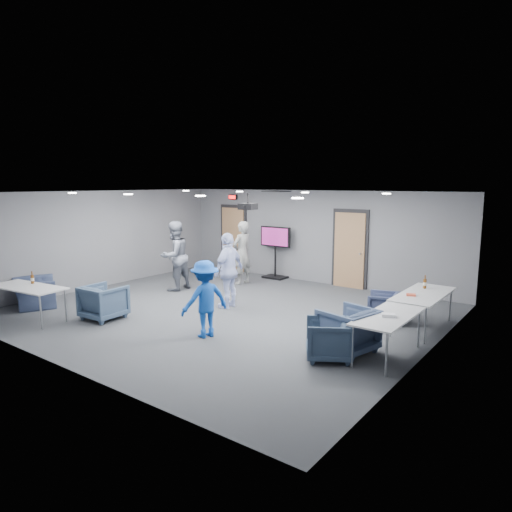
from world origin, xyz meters
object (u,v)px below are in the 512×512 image
Objects in this scene: person_d at (205,299)px; chair_front_b at (34,293)px; table_right_b at (388,318)px; person_c at (229,270)px; tv_stand at (275,249)px; bottle_right at (425,284)px; bottle_front at (32,279)px; projector at (248,206)px; person_a at (242,253)px; table_right_a at (423,295)px; chair_front_a at (104,302)px; chair_right_c at (328,339)px; person_b at (175,256)px; chair_right_b at (348,330)px; table_front_left at (28,288)px; chair_right_a at (384,307)px.

person_d is 4.81m from chair_front_b.
person_d reaches higher than table_right_b.
person_c is at bearing 78.96° from table_right_b.
bottle_right is at bearing -20.32° from tv_stand.
bottle_right reaches higher than bottle_front.
bottle_front is (-7.15, -2.31, 0.15)m from table_right_b.
person_d is 3.88× the size of projector.
person_a is 5.41m from bottle_right.
person_c is 4.24m from table_right_b.
table_right_a is 0.50m from bottle_right.
chair_front_a is 3.75m from projector.
table_right_a reaches higher than chair_right_c.
person_d is 0.86× the size of table_right_b.
person_b is at bearing 95.43° from table_right_a.
bottle_right reaches higher than chair_right_b.
person_c reaches higher than table_front_left.
bottle_front is (-3.96, -1.25, 0.09)m from person_d.
chair_right_c is 2.70m from table_right_a.
bottle_right is at bearing 136.70° from chair_right_c.
bottle_right is (5.37, -0.63, -0.08)m from person_a.
chair_right_a is at bearing -148.80° from chair_front_a.
person_d is 1.43× the size of chair_front_b.
chair_right_a is 0.37× the size of table_front_left.
person_a is at bearing 78.72° from table_right_a.
projector is (2.19, 2.26, 2.03)m from chair_front_a.
chair_front_a is at bearing -38.93° from person_c.
chair_right_c is 0.40× the size of table_front_left.
person_c is 0.92× the size of table_right_a.
chair_right_b reaches higher than table_right_a.
chair_right_b is at bearing -13.24° from chair_right_a.
person_d is at bearing 34.46° from person_a.
projector is (-3.54, 0.74, 1.72)m from table_right_b.
table_right_a is at bearing 30.48° from bottle_front.
table_right_b is at bearing -140.03° from chair_front_b.
chair_right_c is at bearing 117.91° from person_d.
tv_stand is at bearing 170.41° from person_a.
chair_front_a is 6.84m from bottle_right.
table_right_b is 6.25× the size of bottle_front.
person_c is at bearing -144.81° from chair_right_c.
person_b is 2.20× the size of chair_right_b.
table_right_b is (4.16, -0.81, -0.20)m from person_c.
chair_right_a is 7.65m from bottle_front.
chair_front_b reaches higher than chair_right_a.
table_right_b is at bearing 5.27° from chair_right_a.
person_d is 5.65m from tv_stand.
person_c is at bearing 46.24° from bottle_front.
tv_stand reaches higher than chair_front_b.
chair_right_b is 0.45× the size of table_right_a.
chair_front_a reaches higher than table_front_left.
table_front_left reaches higher than chair_right_a.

